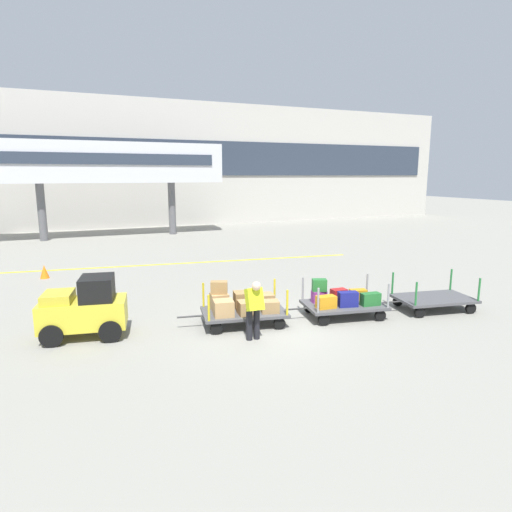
# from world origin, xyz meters

# --- Properties ---
(ground_plane) EXTENTS (120.00, 120.00, 0.00)m
(ground_plane) POSITION_xyz_m (0.00, 0.00, 0.00)
(ground_plane) COLOR gray
(apron_lead_line) EXTENTS (21.10, 2.74, 0.01)m
(apron_lead_line) POSITION_xyz_m (-2.47, 9.80, 0.00)
(apron_lead_line) COLOR yellow
(apron_lead_line) RESTS_ON ground_plane
(terminal_building) EXTENTS (57.99, 2.51, 9.96)m
(terminal_building) POSITION_xyz_m (0.00, 25.98, 4.99)
(terminal_building) COLOR #BCB7AD
(terminal_building) RESTS_ON ground_plane
(jet_bridge) EXTENTS (17.07, 3.00, 6.22)m
(jet_bridge) POSITION_xyz_m (-4.34, 19.99, 4.87)
(jet_bridge) COLOR silver
(jet_bridge) RESTS_ON ground_plane
(baggage_tug) EXTENTS (2.25, 1.52, 1.58)m
(baggage_tug) POSITION_xyz_m (-4.67, 1.16, 0.75)
(baggage_tug) COLOR gold
(baggage_tug) RESTS_ON ground_plane
(baggage_cart_lead) EXTENTS (3.08, 1.76, 1.20)m
(baggage_cart_lead) POSITION_xyz_m (-0.62, 0.52, 0.53)
(baggage_cart_lead) COLOR #4C4C4F
(baggage_cart_lead) RESTS_ON ground_plane
(baggage_cart_middle) EXTENTS (3.08, 1.76, 1.11)m
(baggage_cart_middle) POSITION_xyz_m (2.35, -0.00, 0.49)
(baggage_cart_middle) COLOR #4C4C4F
(baggage_cart_middle) RESTS_ON ground_plane
(baggage_cart_tail) EXTENTS (3.08, 1.76, 1.10)m
(baggage_cart_tail) POSITION_xyz_m (5.35, -0.50, 0.35)
(baggage_cart_tail) COLOR #4C4C4F
(baggage_cart_tail) RESTS_ON ground_plane
(baggage_handler) EXTENTS (0.40, 0.44, 1.56)m
(baggage_handler) POSITION_xyz_m (-0.74, -0.73, 0.87)
(baggage_handler) COLOR black
(baggage_handler) RESTS_ON ground_plane
(safety_cone_near) EXTENTS (0.36, 0.36, 0.55)m
(safety_cone_near) POSITION_xyz_m (-6.08, 8.71, 0.28)
(safety_cone_near) COLOR orange
(safety_cone_near) RESTS_ON ground_plane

